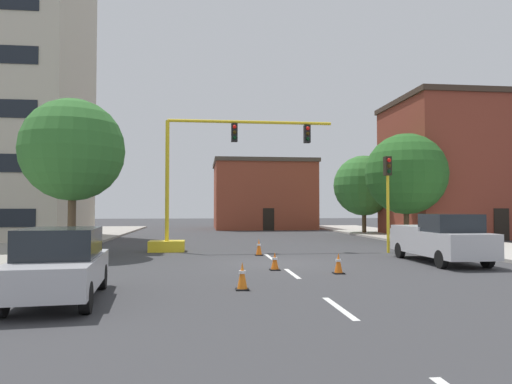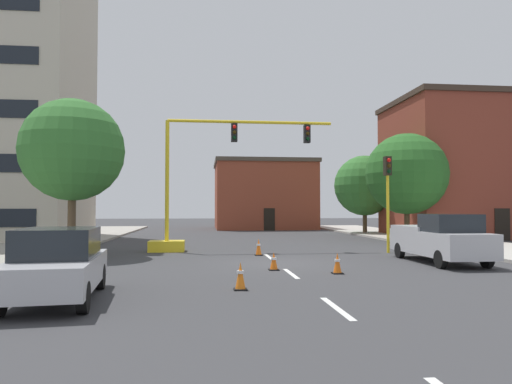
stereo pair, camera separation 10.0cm
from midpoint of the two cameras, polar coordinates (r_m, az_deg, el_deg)
name	(u,v)px [view 1 (the left image)]	position (r m, az deg, el deg)	size (l,w,h in m)	color
ground_plane	(278,263)	(19.10, 2.53, -8.66)	(160.00, 160.00, 0.00)	#38383A
sidewalk_left	(30,248)	(28.39, -25.89, -6.12)	(6.00, 56.00, 0.14)	#9E998E
sidewalk_right	(458,244)	(30.89, 23.31, -5.80)	(6.00, 56.00, 0.14)	#B2ADA3
lane_stripe_seg_1	(339,308)	(10.89, 9.84, -13.73)	(0.16, 2.40, 0.01)	silver
lane_stripe_seg_2	(292,273)	(16.17, 4.24, -9.87)	(0.16, 2.40, 0.01)	silver
lane_stripe_seg_3	(269,257)	(21.56, 1.47, -7.88)	(0.16, 2.40, 0.01)	silver
building_brick_center	(262,195)	(50.91, 0.71, -0.35)	(10.56, 9.97, 7.26)	brown
building_row_right	(465,168)	(39.86, 24.02, 2.66)	(11.11, 8.98, 10.60)	brown
traffic_signal_gantry	(192,207)	(24.37, -7.98, -1.83)	(9.54, 1.20, 6.83)	yellow
traffic_light_pole_right	(388,182)	(24.24, 15.65, 1.19)	(0.32, 0.47, 4.80)	yellow
tree_right_far	(364,186)	(40.94, 12.93, 0.77)	(5.13, 5.13, 6.70)	brown
tree_right_mid	(406,174)	(33.10, 17.71, 2.10)	(5.45, 5.45, 7.25)	#4C3823
tree_left_near	(73,150)	(23.19, -21.54, 4.77)	(4.70, 4.70, 7.25)	brown
pickup_truck_silver	(440,239)	(20.58, 21.40, -5.32)	(2.05, 5.41, 1.99)	#BCBCC1
sedan_silver_near_left	(59,264)	(12.33, -23.03, -8.06)	(2.28, 4.66, 1.74)	#B7B7BC
traffic_cone_roadside_a	(259,247)	(22.11, 0.23, -6.74)	(0.36, 0.36, 0.79)	black
traffic_cone_roadside_b	(275,261)	(16.95, 2.13, -8.43)	(0.36, 0.36, 0.65)	black
traffic_cone_roadside_c	(338,263)	(16.29, 9.83, -8.57)	(0.36, 0.36, 0.71)	black
traffic_cone_roadside_d	(242,276)	(12.94, -1.91, -10.21)	(0.36, 0.36, 0.76)	black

